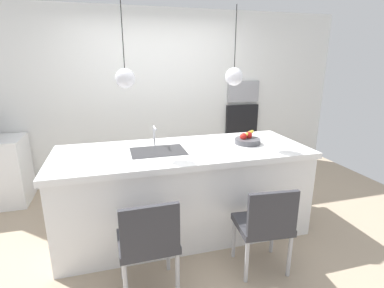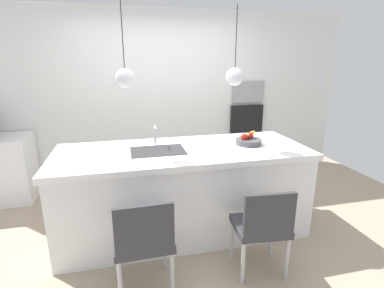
{
  "view_description": "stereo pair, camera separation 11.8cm",
  "coord_description": "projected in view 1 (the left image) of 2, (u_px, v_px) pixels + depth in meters",
  "views": [
    {
      "loc": [
        -0.71,
        -2.89,
        1.87
      ],
      "look_at": [
        0.1,
        0.0,
        1.0
      ],
      "focal_mm": 27.41,
      "sensor_mm": 36.0,
      "label": 1
    },
    {
      "loc": [
        -0.6,
        -2.92,
        1.87
      ],
      "look_at": [
        0.1,
        0.0,
        1.0
      ],
      "focal_mm": 27.41,
      "sensor_mm": 36.0,
      "label": 2
    }
  ],
  "objects": [
    {
      "name": "chair_near",
      "position": [
        148.0,
        240.0,
        2.3
      ],
      "size": [
        0.48,
        0.42,
        0.86
      ],
      "color": "#333338",
      "rests_on": "ground"
    },
    {
      "name": "back_wall",
      "position": [
        157.0,
        98.0,
        4.54
      ],
      "size": [
        6.0,
        0.1,
        2.6
      ],
      "primitive_type": "cube",
      "color": "white",
      "rests_on": "ground"
    },
    {
      "name": "kitchen_island",
      "position": [
        183.0,
        190.0,
        3.24
      ],
      "size": [
        2.67,
        1.04,
        0.95
      ],
      "color": "white",
      "rests_on": "ground"
    },
    {
      "name": "microwave",
      "position": [
        243.0,
        91.0,
        4.83
      ],
      "size": [
        0.54,
        0.08,
        0.34
      ],
      "primitive_type": "cube",
      "color": "#9E9EA3",
      "rests_on": "back_wall"
    },
    {
      "name": "chair_middle",
      "position": [
        265.0,
        223.0,
        2.58
      ],
      "size": [
        0.49,
        0.45,
        0.84
      ],
      "color": "#333338",
      "rests_on": "ground"
    },
    {
      "name": "pendant_light_left",
      "position": [
        125.0,
        78.0,
        2.76
      ],
      "size": [
        0.19,
        0.19,
        0.79
      ],
      "color": "silver"
    },
    {
      "name": "sink_basin",
      "position": [
        158.0,
        152.0,
        3.04
      ],
      "size": [
        0.56,
        0.4,
        0.02
      ],
      "primitive_type": "cube",
      "color": "#2D2D30",
      "rests_on": "kitchen_island"
    },
    {
      "name": "oven",
      "position": [
        241.0,
        121.0,
        4.97
      ],
      "size": [
        0.56,
        0.08,
        0.56
      ],
      "primitive_type": "cube",
      "color": "black",
      "rests_on": "back_wall"
    },
    {
      "name": "pendant_light_right",
      "position": [
        234.0,
        76.0,
        3.05
      ],
      "size": [
        0.19,
        0.19,
        0.79
      ],
      "color": "silver"
    },
    {
      "name": "fruit_bowl",
      "position": [
        247.0,
        140.0,
        3.31
      ],
      "size": [
        0.29,
        0.29,
        0.15
      ],
      "color": "#4C4C51",
      "rests_on": "kitchen_island"
    },
    {
      "name": "floor",
      "position": [
        184.0,
        228.0,
        3.38
      ],
      "size": [
        6.6,
        6.6,
        0.0
      ],
      "primitive_type": "plane",
      "color": "tan",
      "rests_on": "ground"
    },
    {
      "name": "faucet",
      "position": [
        154.0,
        133.0,
        3.2
      ],
      "size": [
        0.02,
        0.17,
        0.22
      ],
      "color": "silver",
      "rests_on": "kitchen_island"
    }
  ]
}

